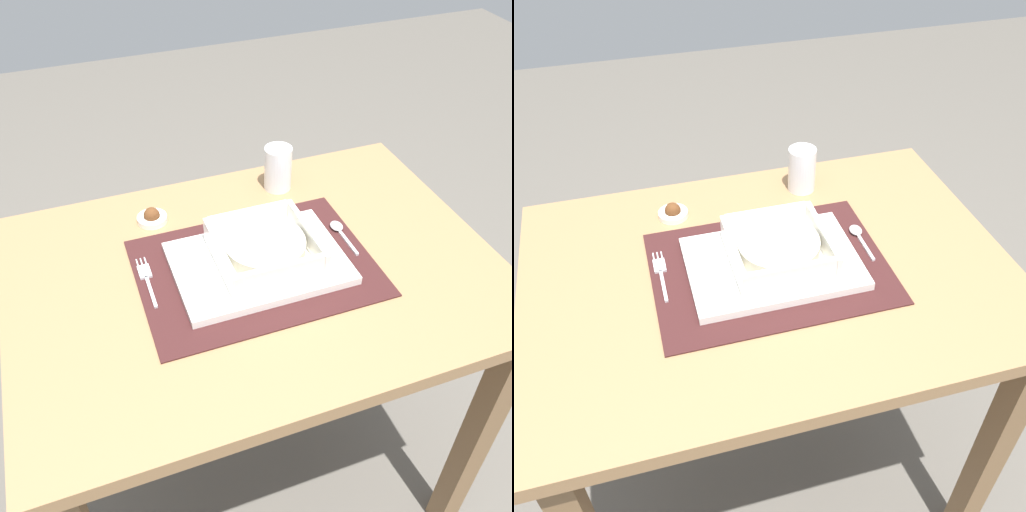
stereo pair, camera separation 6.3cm
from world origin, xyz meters
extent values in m
plane|color=#59544C|center=(0.00, 0.00, 0.00)|extent=(6.00, 6.00, 0.00)
cube|color=#936D47|center=(0.00, 0.00, 0.73)|extent=(0.90, 0.65, 0.03)
cube|color=brown|center=(0.40, -0.27, 0.36)|extent=(0.05, 0.05, 0.72)
cube|color=brown|center=(-0.40, 0.27, 0.36)|extent=(0.05, 0.05, 0.72)
cube|color=brown|center=(0.40, 0.27, 0.36)|extent=(0.05, 0.05, 0.72)
cube|color=#381919|center=(0.00, 0.00, 0.75)|extent=(0.43, 0.32, 0.00)
cube|color=white|center=(0.01, 0.00, 0.76)|extent=(0.31, 0.22, 0.02)
cube|color=white|center=(0.02, 0.00, 0.77)|extent=(0.18, 0.18, 0.01)
cube|color=white|center=(-0.07, 0.00, 0.80)|extent=(0.01, 0.18, 0.04)
cube|color=white|center=(0.10, 0.00, 0.80)|extent=(0.01, 0.18, 0.04)
cube|color=white|center=(0.02, -0.08, 0.80)|extent=(0.16, 0.01, 0.04)
cube|color=white|center=(0.02, 0.09, 0.80)|extent=(0.16, 0.01, 0.04)
cylinder|color=beige|center=(0.02, 0.00, 0.79)|extent=(0.15, 0.15, 0.03)
cube|color=silver|center=(-0.20, 0.00, 0.75)|extent=(0.01, 0.08, 0.00)
cube|color=silver|center=(-0.20, 0.06, 0.75)|extent=(0.02, 0.04, 0.00)
cylinder|color=silver|center=(-0.20, 0.08, 0.75)|extent=(0.00, 0.02, 0.00)
cylinder|color=silver|center=(-0.20, 0.08, 0.75)|extent=(0.00, 0.02, 0.00)
cylinder|color=silver|center=(-0.19, 0.08, 0.75)|extent=(0.00, 0.02, 0.00)
cube|color=silver|center=(0.19, 0.00, 0.75)|extent=(0.01, 0.07, 0.00)
ellipsoid|color=silver|center=(0.19, 0.05, 0.76)|extent=(0.02, 0.03, 0.01)
cube|color=black|center=(0.16, -0.05, 0.75)|extent=(0.01, 0.05, 0.01)
cube|color=silver|center=(0.16, 0.01, 0.75)|extent=(0.01, 0.08, 0.00)
cube|color=#59331E|center=(0.14, -0.03, 0.75)|extent=(0.01, 0.05, 0.01)
cube|color=silver|center=(0.14, 0.03, 0.75)|extent=(0.01, 0.08, 0.00)
cylinder|color=white|center=(0.14, 0.23, 0.80)|extent=(0.06, 0.06, 0.10)
cylinder|color=maroon|center=(0.14, 0.23, 0.78)|extent=(0.05, 0.05, 0.05)
cylinder|color=white|center=(-0.15, 0.21, 0.75)|extent=(0.06, 0.06, 0.01)
sphere|color=#593319|center=(-0.15, 0.21, 0.76)|extent=(0.03, 0.03, 0.03)
camera|label=1|loc=(-0.27, -0.73, 1.46)|focal=39.91mm
camera|label=2|loc=(-0.21, -0.75, 1.46)|focal=39.91mm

